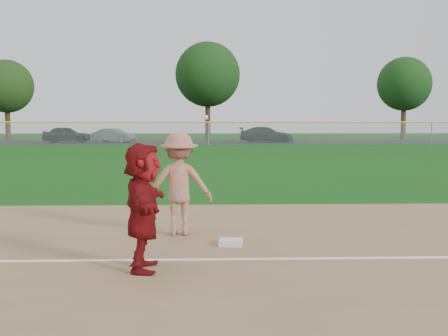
{
  "coord_description": "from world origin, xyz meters",
  "views": [
    {
      "loc": [
        -0.39,
        -9.66,
        2.28
      ],
      "look_at": [
        0.0,
        1.5,
        1.3
      ],
      "focal_mm": 45.0,
      "sensor_mm": 36.0,
      "label": 1
    }
  ],
  "objects_px": {
    "car_mid": "(114,135)",
    "car_right": "(266,135)",
    "first_base": "(231,242)",
    "car_left": "(67,134)",
    "base_runner": "(143,207)"
  },
  "relations": [
    {
      "from": "first_base",
      "to": "car_mid",
      "type": "bearing_deg",
      "value": 101.59
    },
    {
      "from": "first_base",
      "to": "car_mid",
      "type": "height_order",
      "value": "car_mid"
    },
    {
      "from": "car_left",
      "to": "car_right",
      "type": "distance_m",
      "value": 19.38
    },
    {
      "from": "car_mid",
      "to": "car_right",
      "type": "xyz_separation_m",
      "value": [
        14.79,
        -0.57,
        0.08
      ]
    },
    {
      "from": "car_left",
      "to": "base_runner",
      "type": "bearing_deg",
      "value": -170.51
    },
    {
      "from": "car_mid",
      "to": "car_right",
      "type": "distance_m",
      "value": 14.8
    },
    {
      "from": "first_base",
      "to": "car_left",
      "type": "relative_size",
      "value": 0.09
    },
    {
      "from": "first_base",
      "to": "car_left",
      "type": "bearing_deg",
      "value": 107.04
    },
    {
      "from": "car_left",
      "to": "car_mid",
      "type": "height_order",
      "value": "car_left"
    },
    {
      "from": "car_right",
      "to": "base_runner",
      "type": "bearing_deg",
      "value": 174.12
    },
    {
      "from": "car_left",
      "to": "car_mid",
      "type": "xyz_separation_m",
      "value": [
        4.57,
        -0.04,
        -0.1
      ]
    },
    {
      "from": "base_runner",
      "to": "car_left",
      "type": "distance_m",
      "value": 48.32
    },
    {
      "from": "base_runner",
      "to": "car_left",
      "type": "xyz_separation_m",
      "value": [
        -12.43,
        46.7,
        -0.19
      ]
    },
    {
      "from": "first_base",
      "to": "car_left",
      "type": "xyz_separation_m",
      "value": [
        -13.81,
        45.07,
        0.72
      ]
    },
    {
      "from": "base_runner",
      "to": "car_right",
      "type": "relative_size",
      "value": 0.37
    }
  ]
}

